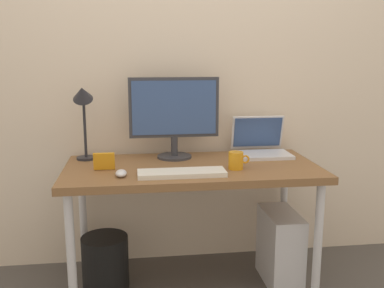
{
  "coord_description": "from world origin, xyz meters",
  "views": [
    {
      "loc": [
        -0.31,
        -2.31,
        1.3
      ],
      "look_at": [
        0.0,
        0.0,
        0.82
      ],
      "focal_mm": 41.27,
      "sensor_mm": 36.0,
      "label": 1
    }
  ],
  "objects_px": {
    "desk": "(192,177)",
    "mouse": "(121,173)",
    "monitor": "(174,113)",
    "laptop": "(261,145)",
    "keyboard": "(182,173)",
    "desk_lamp": "(83,105)",
    "coffee_mug": "(236,160)",
    "wastebasket": "(105,262)",
    "computer_tower": "(280,247)",
    "photo_frame": "(104,161)"
  },
  "relations": [
    {
      "from": "desk",
      "to": "mouse",
      "type": "relative_size",
      "value": 15.23
    },
    {
      "from": "desk",
      "to": "monitor",
      "type": "height_order",
      "value": "monitor"
    },
    {
      "from": "laptop",
      "to": "keyboard",
      "type": "distance_m",
      "value": 0.66
    },
    {
      "from": "mouse",
      "to": "desk",
      "type": "bearing_deg",
      "value": 24.38
    },
    {
      "from": "monitor",
      "to": "desk_lamp",
      "type": "relative_size",
      "value": 1.15
    },
    {
      "from": "desk",
      "to": "coffee_mug",
      "type": "height_order",
      "value": "coffee_mug"
    },
    {
      "from": "coffee_mug",
      "to": "desk_lamp",
      "type": "bearing_deg",
      "value": 159.57
    },
    {
      "from": "keyboard",
      "to": "mouse",
      "type": "relative_size",
      "value": 4.89
    },
    {
      "from": "keyboard",
      "to": "wastebasket",
      "type": "bearing_deg",
      "value": 151.27
    },
    {
      "from": "desk_lamp",
      "to": "computer_tower",
      "type": "xyz_separation_m",
      "value": [
        1.09,
        -0.23,
        -0.81
      ]
    },
    {
      "from": "desk",
      "to": "wastebasket",
      "type": "height_order",
      "value": "desk"
    },
    {
      "from": "desk_lamp",
      "to": "coffee_mug",
      "type": "xyz_separation_m",
      "value": [
        0.81,
        -0.3,
        -0.27
      ]
    },
    {
      "from": "monitor",
      "to": "laptop",
      "type": "relative_size",
      "value": 1.61
    },
    {
      "from": "photo_frame",
      "to": "wastebasket",
      "type": "xyz_separation_m",
      "value": [
        -0.02,
        0.07,
        -0.6
      ]
    },
    {
      "from": "monitor",
      "to": "wastebasket",
      "type": "bearing_deg",
      "value": -158.71
    },
    {
      "from": "mouse",
      "to": "wastebasket",
      "type": "distance_m",
      "value": 0.62
    },
    {
      "from": "desk",
      "to": "coffee_mug",
      "type": "xyz_separation_m",
      "value": [
        0.22,
        -0.1,
        0.11
      ]
    },
    {
      "from": "wastebasket",
      "to": "coffee_mug",
      "type": "bearing_deg",
      "value": -11.14
    },
    {
      "from": "laptop",
      "to": "photo_frame",
      "type": "relative_size",
      "value": 2.91
    },
    {
      "from": "desk",
      "to": "laptop",
      "type": "distance_m",
      "value": 0.51
    },
    {
      "from": "desk_lamp",
      "to": "coffee_mug",
      "type": "distance_m",
      "value": 0.9
    },
    {
      "from": "desk",
      "to": "coffee_mug",
      "type": "bearing_deg",
      "value": -25.02
    },
    {
      "from": "monitor",
      "to": "wastebasket",
      "type": "relative_size",
      "value": 1.72
    },
    {
      "from": "desk",
      "to": "monitor",
      "type": "xyz_separation_m",
      "value": [
        -0.08,
        0.2,
        0.33
      ]
    },
    {
      "from": "laptop",
      "to": "mouse",
      "type": "relative_size",
      "value": 3.56
    },
    {
      "from": "desk_lamp",
      "to": "mouse",
      "type": "distance_m",
      "value": 0.52
    },
    {
      "from": "mouse",
      "to": "wastebasket",
      "type": "height_order",
      "value": "mouse"
    },
    {
      "from": "monitor",
      "to": "photo_frame",
      "type": "distance_m",
      "value": 0.5
    },
    {
      "from": "monitor",
      "to": "mouse",
      "type": "height_order",
      "value": "monitor"
    },
    {
      "from": "desk_lamp",
      "to": "wastebasket",
      "type": "bearing_deg",
      "value": -58.76
    },
    {
      "from": "coffee_mug",
      "to": "computer_tower",
      "type": "bearing_deg",
      "value": 13.66
    },
    {
      "from": "mouse",
      "to": "computer_tower",
      "type": "height_order",
      "value": "mouse"
    },
    {
      "from": "keyboard",
      "to": "computer_tower",
      "type": "distance_m",
      "value": 0.79
    },
    {
      "from": "photo_frame",
      "to": "monitor",
      "type": "bearing_deg",
      "value": 30.71
    },
    {
      "from": "computer_tower",
      "to": "coffee_mug",
      "type": "bearing_deg",
      "value": -166.34
    },
    {
      "from": "desk",
      "to": "computer_tower",
      "type": "bearing_deg",
      "value": -3.84
    },
    {
      "from": "desk_lamp",
      "to": "wastebasket",
      "type": "relative_size",
      "value": 1.49
    },
    {
      "from": "laptop",
      "to": "computer_tower",
      "type": "relative_size",
      "value": 0.76
    },
    {
      "from": "monitor",
      "to": "wastebasket",
      "type": "height_order",
      "value": "monitor"
    },
    {
      "from": "laptop",
      "to": "computer_tower",
      "type": "distance_m",
      "value": 0.61
    },
    {
      "from": "mouse",
      "to": "keyboard",
      "type": "bearing_deg",
      "value": -3.44
    },
    {
      "from": "desk_lamp",
      "to": "monitor",
      "type": "bearing_deg",
      "value": -0.07
    },
    {
      "from": "keyboard",
      "to": "mouse",
      "type": "height_order",
      "value": "mouse"
    },
    {
      "from": "mouse",
      "to": "coffee_mug",
      "type": "xyz_separation_m",
      "value": [
        0.6,
        0.07,
        0.03
      ]
    },
    {
      "from": "monitor",
      "to": "computer_tower",
      "type": "bearing_deg",
      "value": -21.58
    },
    {
      "from": "monitor",
      "to": "coffee_mug",
      "type": "height_order",
      "value": "monitor"
    },
    {
      "from": "monitor",
      "to": "keyboard",
      "type": "distance_m",
      "value": 0.46
    },
    {
      "from": "photo_frame",
      "to": "laptop",
      "type": "bearing_deg",
      "value": 15.28
    },
    {
      "from": "monitor",
      "to": "photo_frame",
      "type": "xyz_separation_m",
      "value": [
        -0.39,
        -0.23,
        -0.22
      ]
    },
    {
      "from": "laptop",
      "to": "desk_lamp",
      "type": "bearing_deg",
      "value": -179.05
    }
  ]
}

